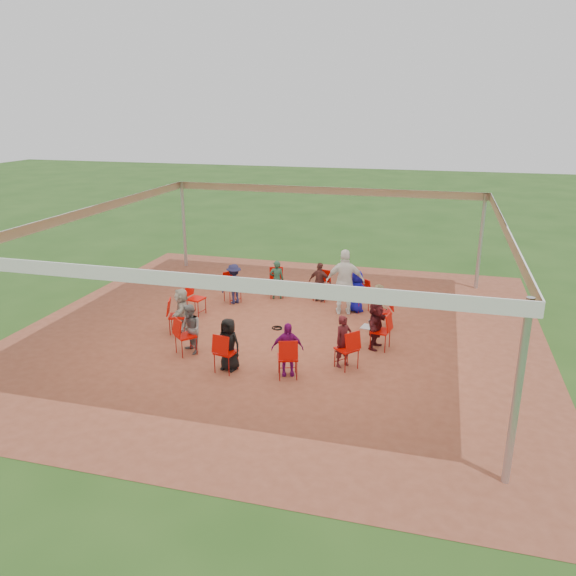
% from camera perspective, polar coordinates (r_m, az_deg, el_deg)
% --- Properties ---
extents(ground, '(80.00, 80.00, 0.00)m').
position_cam_1_polar(ground, '(14.50, -0.69, -4.31)').
color(ground, '#244816').
rests_on(ground, ground).
extents(dirt_patch, '(13.00, 13.00, 0.00)m').
position_cam_1_polar(dirt_patch, '(14.50, -0.69, -4.28)').
color(dirt_patch, brown).
rests_on(dirt_patch, ground).
extents(tent, '(10.33, 10.33, 3.00)m').
position_cam_1_polar(tent, '(13.78, -0.73, 4.86)').
color(tent, '#B2B2B7').
rests_on(tent, ground).
extents(chair_0, '(0.51, 0.50, 0.90)m').
position_cam_1_polar(chair_0, '(13.43, 9.37, -4.36)').
color(chair_0, '#C60800').
rests_on(chair_0, ground).
extents(chair_1, '(0.55, 0.54, 0.90)m').
position_cam_1_polar(chair_1, '(14.70, 9.59, -2.37)').
color(chair_1, '#C60800').
rests_on(chair_1, ground).
extents(chair_2, '(0.61, 0.61, 0.90)m').
position_cam_1_polar(chair_2, '(15.84, 7.30, -0.76)').
color(chair_2, '#C60800').
rests_on(chair_2, ground).
extents(chair_3, '(0.50, 0.51, 0.90)m').
position_cam_1_polar(chair_3, '(16.59, 3.42, 0.23)').
color(chair_3, '#C60800').
rests_on(chair_3, ground).
extents(chair_4, '(0.54, 0.55, 0.90)m').
position_cam_1_polar(chair_4, '(16.82, -1.17, 0.51)').
color(chair_4, '#C60800').
rests_on(chair_4, ground).
extents(chair_5, '(0.61, 0.61, 0.90)m').
position_cam_1_polar(chair_5, '(16.48, -5.68, 0.05)').
color(chair_5, '#C60800').
rests_on(chair_5, ground).
extents(chair_6, '(0.51, 0.50, 0.90)m').
position_cam_1_polar(chair_6, '(15.64, -9.31, -1.10)').
color(chair_6, '#C60800').
rests_on(chair_6, ground).
extents(chair_7, '(0.55, 0.54, 0.90)m').
position_cam_1_polar(chair_7, '(14.45, -11.18, -2.83)').
color(chair_7, '#C60800').
rests_on(chair_7, ground).
extents(chair_8, '(0.61, 0.61, 0.90)m').
position_cam_1_polar(chair_8, '(13.19, -10.35, -4.83)').
color(chair_8, '#C60800').
rests_on(chair_8, ground).
extents(chair_9, '(0.50, 0.51, 0.90)m').
position_cam_1_polar(chair_9, '(12.23, -6.33, -6.51)').
color(chair_9, '#C60800').
rests_on(chair_9, ground).
extents(chair_10, '(0.54, 0.55, 0.90)m').
position_cam_1_polar(chair_10, '(11.92, -0.03, -7.08)').
color(chair_10, '#C60800').
rests_on(chair_10, ground).
extents(chair_11, '(0.61, 0.61, 0.90)m').
position_cam_1_polar(chair_11, '(12.38, 5.98, -6.19)').
color(chair_11, '#C60800').
rests_on(chair_11, ground).
extents(person_seated_0, '(0.61, 1.15, 1.18)m').
position_cam_1_polar(person_seated_0, '(13.41, 8.91, -3.71)').
color(person_seated_0, '#411114').
rests_on(person_seated_0, ground).
extents(person_seated_1, '(0.50, 0.65, 1.18)m').
position_cam_1_polar(person_seated_1, '(14.62, 9.16, -1.86)').
color(person_seated_1, tan).
rests_on(person_seated_1, ground).
extents(person_seated_2, '(0.64, 0.62, 1.18)m').
position_cam_1_polar(person_seated_2, '(15.71, 6.99, -0.34)').
color(person_seated_2, '#100E9A').
rests_on(person_seated_2, ground).
extents(person_seated_3, '(0.74, 0.48, 1.18)m').
position_cam_1_polar(person_seated_3, '(16.44, 3.27, 0.59)').
color(person_seated_3, '#522824').
rests_on(person_seated_3, ground).
extents(person_seated_4, '(0.50, 0.41, 1.18)m').
position_cam_1_polar(person_seated_4, '(16.66, -1.16, 0.86)').
color(person_seated_4, '#224834').
rests_on(person_seated_4, ground).
extents(person_seated_5, '(0.78, 0.82, 1.18)m').
position_cam_1_polar(person_seated_5, '(16.34, -5.50, 0.42)').
color(person_seated_5, '#1A1B3D').
rests_on(person_seated_5, ground).
extents(person_seated_6, '(0.74, 1.16, 1.18)m').
position_cam_1_polar(person_seated_6, '(14.38, -10.74, -2.28)').
color(person_seated_6, '#A6A494').
rests_on(person_seated_6, ground).
extents(person_seated_7, '(0.65, 0.62, 1.18)m').
position_cam_1_polar(person_seated_7, '(13.18, -9.91, -4.14)').
color(person_seated_7, slate).
rests_on(person_seated_7, ground).
extents(person_seated_8, '(0.63, 0.43, 1.18)m').
position_cam_1_polar(person_seated_8, '(12.27, -6.05, -5.69)').
color(person_seated_8, black).
rests_on(person_seated_8, ground).
extents(person_seated_9, '(0.77, 0.56, 1.18)m').
position_cam_1_polar(person_seated_9, '(11.96, -0.07, -6.22)').
color(person_seated_9, '#7C0F69').
rests_on(person_seated_9, ground).
extents(person_seated_10, '(0.49, 0.51, 1.18)m').
position_cam_1_polar(person_seated_10, '(12.40, 5.65, -5.40)').
color(person_seated_10, '#411114').
rests_on(person_seated_10, ground).
extents(standing_person, '(1.16, 0.75, 1.82)m').
position_cam_1_polar(standing_person, '(15.42, 5.82, 0.61)').
color(standing_person, silver).
rests_on(standing_person, ground).
extents(cable_coil, '(0.35, 0.35, 0.03)m').
position_cam_1_polar(cable_coil, '(14.58, -1.09, -4.10)').
color(cable_coil, black).
rests_on(cable_coil, ground).
extents(laptop, '(0.34, 0.39, 0.24)m').
position_cam_1_polar(laptop, '(13.46, 8.27, -3.71)').
color(laptop, '#B7B7BC').
rests_on(laptop, ground).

